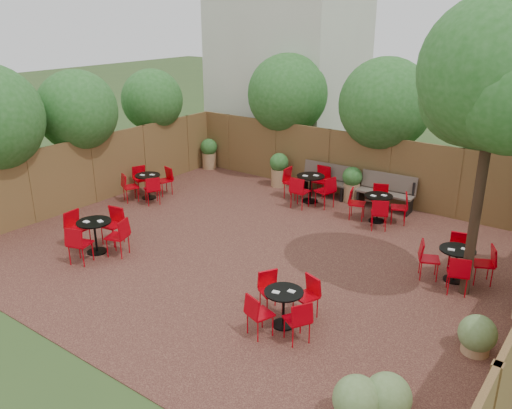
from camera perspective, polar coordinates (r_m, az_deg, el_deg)
The scene contains 12 objects.
ground at distance 12.60m, azimuth 0.31°, elevation -5.33°, with size 80.00×80.00×0.00m, color #354F23.
courtyard_paving at distance 12.59m, azimuth 0.31°, elevation -5.29°, with size 12.00×10.00×0.02m, color #3B1B18.
fence_back at distance 16.30m, azimuth 10.78°, elevation 4.09°, with size 12.00×0.08×2.00m, color brown.
fence_left at distance 16.28m, azimuth -17.02°, elevation 3.54°, with size 0.08×10.00×2.00m, color brown.
neighbour_building at distance 20.55m, azimuth 3.51°, elevation 16.23°, with size 5.00×4.00×8.00m, color beige.
overhang_foliage at distance 14.89m, azimuth -0.27°, elevation 9.89°, with size 15.89×10.93×2.79m.
courtyard_tree at distance 10.47m, azimuth 24.36°, elevation 11.87°, with size 2.89×2.81×5.79m.
park_bench_left at distance 16.48m, azimuth 7.46°, elevation 2.74°, with size 1.60×0.59×0.98m.
park_bench_right at distance 15.67m, azimuth 13.85°, elevation 1.43°, with size 1.66×0.61×1.01m.
bistro_tables at distance 13.41m, azimuth 1.41°, elevation -1.54°, with size 10.67×7.72×0.94m.
planters at distance 16.00m, azimuth 4.99°, elevation 2.55°, with size 11.86×4.60×1.10m.
low_shrubs at distance 8.45m, azimuth 15.86°, elevation -17.65°, with size 1.54×3.32×0.74m.
Camera 1 is at (6.70, -9.17, 5.45)m, focal length 37.18 mm.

